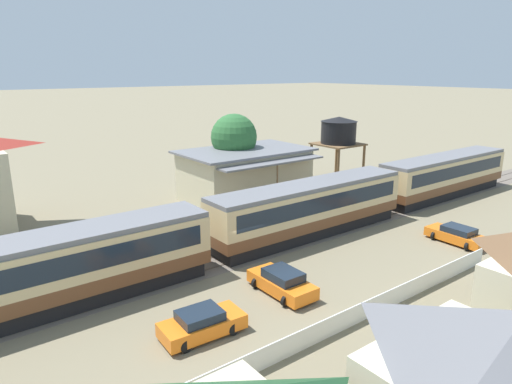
% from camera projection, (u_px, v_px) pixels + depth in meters
% --- Properties ---
extents(ground_plane, '(600.00, 600.00, 0.00)m').
position_uv_depth(ground_plane, '(239.00, 258.00, 30.51)').
color(ground_plane, '#7A7056').
extents(passenger_train, '(54.09, 3.22, 4.08)m').
position_uv_depth(passenger_train, '(313.00, 206.00, 34.50)').
color(passenger_train, brown).
rests_on(passenger_train, ground_plane).
extents(railway_track, '(94.51, 3.60, 0.04)m').
position_uv_depth(railway_track, '(347.00, 224.00, 37.40)').
color(railway_track, '#665B51').
rests_on(railway_track, ground_plane).
extents(station_building, '(12.46, 8.93, 4.77)m').
position_uv_depth(station_building, '(245.00, 173.00, 44.56)').
color(station_building, beige).
rests_on(station_building, ground_plane).
extents(water_tower, '(4.53, 4.53, 7.35)m').
position_uv_depth(water_tower, '(339.00, 132.00, 49.27)').
color(water_tower, brown).
rests_on(water_tower, ground_plane).
extents(picket_fence_front, '(30.90, 0.06, 1.05)m').
position_uv_depth(picket_fence_front, '(309.00, 337.00, 20.65)').
color(picket_fence_front, white).
rests_on(picket_fence_front, ground_plane).
extents(parked_car_orange, '(2.25, 4.28, 1.40)m').
position_uv_depth(parked_car_orange, '(282.00, 282.00, 25.66)').
color(parked_car_orange, orange).
rests_on(parked_car_orange, ground_plane).
extents(parked_car_orange_2, '(4.10, 2.00, 1.31)m').
position_uv_depth(parked_car_orange_2, '(202.00, 323.00, 21.54)').
color(parked_car_orange_2, orange).
rests_on(parked_car_orange_2, ground_plane).
extents(parked_car_orange_3, '(2.21, 4.30, 1.26)m').
position_uv_depth(parked_car_orange_3, '(457.00, 235.00, 33.12)').
color(parked_car_orange_3, orange).
rests_on(parked_car_orange_3, ground_plane).
extents(yard_tree_0, '(4.57, 4.57, 8.08)m').
position_uv_depth(yard_tree_0, '(234.00, 137.00, 45.04)').
color(yard_tree_0, brown).
rests_on(yard_tree_0, ground_plane).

